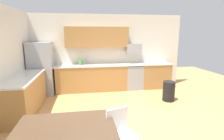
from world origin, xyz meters
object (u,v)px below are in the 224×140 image
object	(u,v)px
microwave	(133,48)
chair_near_table	(120,131)
refrigerator	(42,69)
trash_bin	(169,91)
oven_range	(133,76)
kettle	(81,63)
dining_table	(66,130)

from	to	relation	value
microwave	chair_near_table	distance (m)	4.09
refrigerator	trash_bin	bearing A→B (deg)	-18.27
oven_range	trash_bin	xyz separation A→B (m)	(0.72, -1.37, -0.16)
refrigerator	kettle	size ratio (longest dim) A/B	8.72
trash_bin	oven_range	bearing A→B (deg)	117.53
refrigerator	kettle	world-z (taller)	refrigerator
refrigerator	dining_table	xyz separation A→B (m)	(1.11, -3.68, -0.20)
refrigerator	chair_near_table	world-z (taller)	refrigerator
microwave	chair_near_table	xyz separation A→B (m)	(-1.27, -3.76, -1.00)
chair_near_table	trash_bin	distance (m)	3.04
refrigerator	chair_near_table	bearing A→B (deg)	-61.69
dining_table	trash_bin	bearing A→B (deg)	40.35
kettle	oven_range	bearing A→B (deg)	-1.50
dining_table	chair_near_table	xyz separation A→B (m)	(0.82, 0.10, -0.17)
trash_bin	kettle	distance (m)	3.07
microwave	trash_bin	world-z (taller)	microwave
oven_range	chair_near_table	xyz separation A→B (m)	(-1.27, -3.66, 0.05)
refrigerator	oven_range	bearing A→B (deg)	1.43
trash_bin	kettle	world-z (taller)	kettle
oven_range	dining_table	size ratio (longest dim) A/B	0.65
dining_table	refrigerator	bearing A→B (deg)	106.80
microwave	oven_range	bearing A→B (deg)	-90.00
dining_table	trash_bin	world-z (taller)	dining_table
trash_bin	kettle	bearing A→B (deg)	151.53
oven_range	kettle	xyz separation A→B (m)	(-1.91, 0.05, 0.56)
microwave	trash_bin	size ratio (longest dim) A/B	0.90
dining_table	kettle	bearing A→B (deg)	87.26
oven_range	kettle	distance (m)	1.99
dining_table	kettle	world-z (taller)	kettle
refrigerator	chair_near_table	distance (m)	4.08
refrigerator	microwave	bearing A→B (deg)	3.22
refrigerator	trash_bin	size ratio (longest dim) A/B	2.91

